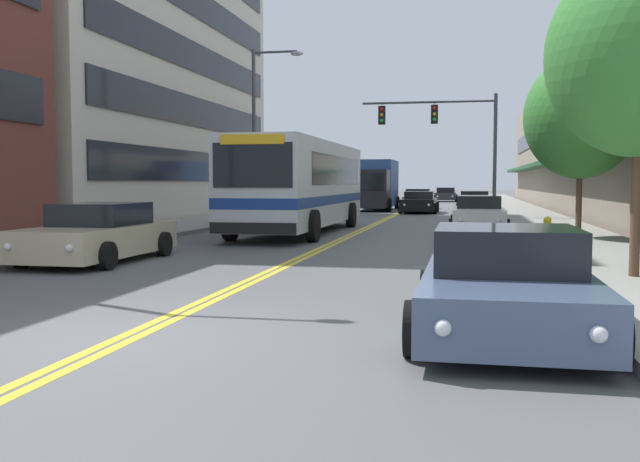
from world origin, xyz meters
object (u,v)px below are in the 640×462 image
car_silver_parked_left_near (306,205)px  car_red_moving_lead (418,200)px  fire_hydrant (547,232)px  box_truck (376,185)px  street_lamp_left_far (261,120)px  car_white_parked_right_mid (479,216)px  car_black_moving_third (419,203)px  city_bus (302,182)px  car_charcoal_moving_second (446,195)px  car_beige_parked_left_mid (98,235)px  street_tree_right_mid (581,117)px  traffic_signal_mast (447,130)px  car_slate_blue_parked_right_foreground (506,286)px  car_dark_grey_parked_right_far (474,203)px

car_silver_parked_left_near → car_red_moving_lead: bearing=70.0°
car_silver_parked_left_near → fire_hydrant: 19.68m
box_truck → street_lamp_left_far: (-3.07, -15.88, 2.90)m
fire_hydrant → car_white_parked_right_mid: bearing=103.9°
car_white_parked_right_mid → car_black_moving_third: size_ratio=1.01×
car_red_moving_lead → city_bus: bearing=-96.1°
car_white_parked_right_mid → car_charcoal_moving_second: (-2.35, 41.12, -0.03)m
car_white_parked_right_mid → car_red_moving_lead: 23.76m
car_beige_parked_left_mid → box_truck: (2.52, 31.08, 1.02)m
car_beige_parked_left_mid → car_red_moving_lead: size_ratio=0.96×
city_bus → street_tree_right_mid: size_ratio=2.15×
car_black_moving_third → traffic_signal_mast: bearing=-74.9°
car_red_moving_lead → car_slate_blue_parked_right_foreground: bearing=-84.6°
box_truck → car_red_moving_lead: bearing=52.7°
traffic_signal_mast → street_lamp_left_far: size_ratio=0.87×
box_truck → traffic_signal_mast: (4.79, -10.18, 2.75)m
street_lamp_left_far → fire_hydrant: street_lamp_left_far is taller
city_bus → car_slate_blue_parked_right_foreground: (6.38, -16.46, -1.23)m
car_silver_parked_left_near → traffic_signal_mast: size_ratio=0.67×
car_dark_grey_parked_right_far → fire_hydrant: 24.11m
car_slate_blue_parked_right_foreground → traffic_signal_mast: (-1.49, 27.13, 3.80)m
street_tree_right_mid → city_bus: bearing=166.6°
car_silver_parked_left_near → car_slate_blue_parked_right_foreground: (8.67, -27.25, -0.05)m
box_truck → car_white_parked_right_mid: bearing=-72.9°
car_beige_parked_left_mid → car_dark_grey_parked_right_far: car_beige_parked_left_mid is taller
car_silver_parked_left_near → street_lamp_left_far: (-0.69, -5.84, 3.90)m
street_lamp_left_far → fire_hydrant: size_ratio=9.55×
car_black_moving_third → street_tree_right_mid: (6.13, -19.41, 3.21)m
car_silver_parked_left_near → street_tree_right_mid: size_ratio=0.80×
car_charcoal_moving_second → city_bus: bearing=-95.4°
car_white_parked_right_mid → city_bus: bearing=-174.3°
street_lamp_left_far → street_tree_right_mid: bearing=-30.3°
box_truck → street_lamp_left_far: bearing=-100.9°
car_white_parked_right_mid → car_black_moving_third: (-3.18, 16.58, -0.03)m
city_bus → street_tree_right_mid: (9.27, -2.21, 1.98)m
traffic_signal_mast → car_beige_parked_left_mid: bearing=-109.3°
car_silver_parked_left_near → traffic_signal_mast: (7.17, -0.13, 3.75)m
car_slate_blue_parked_right_foreground → box_truck: (-6.29, 37.30, 1.05)m
traffic_signal_mast → fire_hydrant: size_ratio=8.33×
car_red_moving_lead → car_black_moving_third: 6.90m
box_truck → fire_hydrant: size_ratio=9.14×
street_tree_right_mid → car_beige_parked_left_mid: bearing=-145.5°
car_black_moving_third → box_truck: 4.85m
car_white_parked_right_mid → box_truck: (-6.21, 20.22, 1.01)m
car_dark_grey_parked_right_far → street_lamp_left_far: (-9.29, -13.09, 3.94)m
car_slate_blue_parked_right_foreground → street_lamp_left_far: size_ratio=0.58×
car_slate_blue_parked_right_foreground → car_black_moving_third: 33.82m
car_slate_blue_parked_right_foreground → car_dark_grey_parked_right_far: car_slate_blue_parked_right_foreground is taller
street_tree_right_mid → box_truck: bearing=111.7°
city_bus → car_charcoal_moving_second: bearing=84.6°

